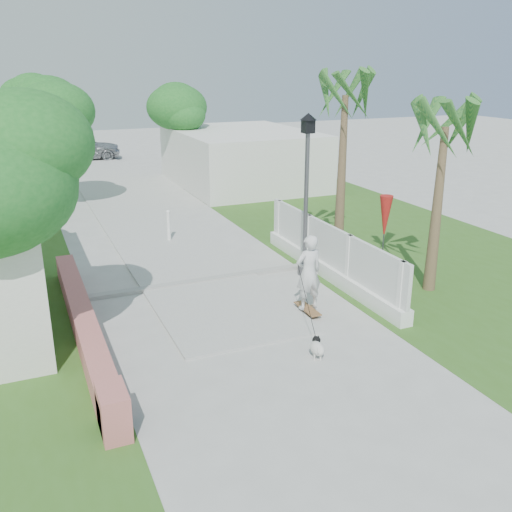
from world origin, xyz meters
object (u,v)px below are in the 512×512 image
street_lamp (306,190)px  bollard (169,225)px  dog (317,347)px  parked_car (78,147)px  skateboarder (306,290)px  patio_umbrella (385,218)px

street_lamp → bollard: size_ratio=4.07×
bollard → dog: size_ratio=1.99×
street_lamp → parked_car: (-3.41, 23.02, -1.59)m
dog → bollard: bearing=118.1°
skateboarder → dog: 1.61m
bollard → street_lamp: bearing=-59.0°
bollard → patio_umbrella: bearing=-50.1°
street_lamp → dog: street_lamp is taller
patio_umbrella → parked_car: (-5.31, 24.02, -0.85)m
bollard → skateboarder: 7.55m
parked_car → street_lamp: bearing=-171.3°
parked_car → skateboarder: bearing=-175.6°
street_lamp → parked_car: size_ratio=0.91×
bollard → parked_car: size_ratio=0.22×
patio_umbrella → skateboarder: (-3.42, -1.96, -0.83)m
street_lamp → parked_car: bearing=98.4°
patio_umbrella → skateboarder: bearing=-150.3°
street_lamp → dog: bearing=-114.6°
street_lamp → patio_umbrella: bearing=-27.8°
skateboarder → dog: bearing=67.9°
dog → parked_car: parked_car is taller
bollard → skateboarder: bearing=-81.0°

